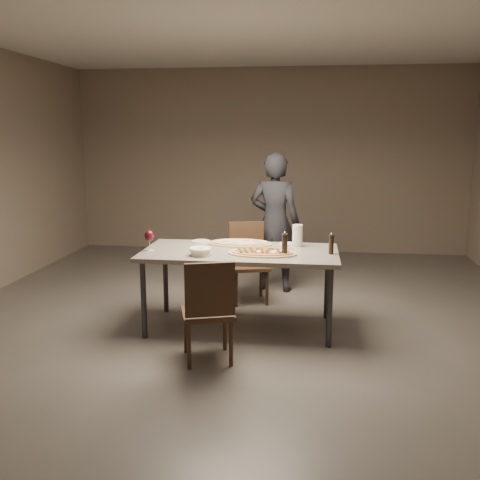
# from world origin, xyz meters

# --- Properties ---
(room) EXTENTS (7.00, 7.00, 7.00)m
(room) POSITION_xyz_m (0.00, 0.00, 1.40)
(room) COLOR #605952
(room) RESTS_ON ground
(dining_table) EXTENTS (1.80, 0.90, 0.75)m
(dining_table) POSITION_xyz_m (0.00, 0.00, 0.69)
(dining_table) COLOR gray
(dining_table) RESTS_ON ground
(zucchini_pizza) EXTENTS (0.62, 0.34, 0.05)m
(zucchini_pizza) POSITION_xyz_m (0.22, -0.13, 0.77)
(zucchini_pizza) COLOR tan
(zucchini_pizza) RESTS_ON dining_table
(ham_pizza) EXTENTS (0.62, 0.34, 0.04)m
(ham_pizza) POSITION_xyz_m (-0.03, 0.28, 0.77)
(ham_pizza) COLOR tan
(ham_pizza) RESTS_ON dining_table
(bread_basket) EXTENTS (0.20, 0.20, 0.07)m
(bread_basket) POSITION_xyz_m (-0.32, -0.24, 0.79)
(bread_basket) COLOR beige
(bread_basket) RESTS_ON dining_table
(oil_dish) EXTENTS (0.14, 0.14, 0.02)m
(oil_dish) POSITION_xyz_m (0.42, 0.33, 0.76)
(oil_dish) COLOR white
(oil_dish) RESTS_ON dining_table
(pepper_mill_left) EXTENTS (0.06, 0.06, 0.22)m
(pepper_mill_left) POSITION_xyz_m (0.42, -0.18, 0.85)
(pepper_mill_left) COLOR black
(pepper_mill_left) RESTS_ON dining_table
(pepper_mill_right) EXTENTS (0.05, 0.05, 0.19)m
(pepper_mill_right) POSITION_xyz_m (0.83, -0.04, 0.84)
(pepper_mill_right) COLOR black
(pepper_mill_right) RESTS_ON dining_table
(carafe) EXTENTS (0.10, 0.10, 0.21)m
(carafe) POSITION_xyz_m (0.52, 0.27, 0.85)
(carafe) COLOR silver
(carafe) RESTS_ON dining_table
(wine_glass) EXTENTS (0.09, 0.09, 0.19)m
(wine_glass) POSITION_xyz_m (-0.83, -0.11, 0.88)
(wine_glass) COLOR silver
(wine_glass) RESTS_ON dining_table
(side_plate) EXTENTS (0.18, 0.18, 0.01)m
(side_plate) POSITION_xyz_m (-0.44, 0.35, 0.76)
(side_plate) COLOR white
(side_plate) RESTS_ON dining_table
(chair_near) EXTENTS (0.51, 0.51, 0.86)m
(chair_near) POSITION_xyz_m (-0.14, -0.83, 0.48)
(chair_near) COLOR #3C2719
(chair_near) RESTS_ON ground
(chair_far) EXTENTS (0.51, 0.51, 0.86)m
(chair_far) POSITION_xyz_m (-0.03, 0.89, 0.48)
(chair_far) COLOR #3C2719
(chair_far) RESTS_ON ground
(diner) EXTENTS (0.65, 0.49, 1.61)m
(diner) POSITION_xyz_m (0.24, 1.32, 0.80)
(diner) COLOR black
(diner) RESTS_ON ground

